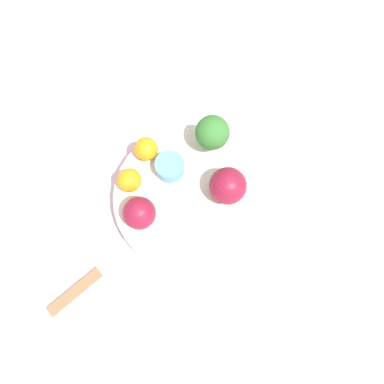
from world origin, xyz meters
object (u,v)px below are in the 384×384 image
bowl (192,198)px  orange_back (146,149)px  broccoli (212,133)px  apple_green (228,186)px  small_cup (170,167)px  apple_red (139,213)px  spoon (75,292)px  orange_front (130,177)px

bowl → orange_back: orange_back is taller
broccoli → apple_green: (-0.08, -0.03, -0.01)m
bowl → orange_back: 0.10m
broccoli → apple_green: broccoli is taller
orange_back → small_cup: orange_back is taller
bowl → apple_green: bearing=-76.9°
apple_red → spoon: 0.15m
bowl → small_cup: bearing=49.8°
broccoli → orange_back: (-0.03, 0.10, -0.02)m
small_cup → spoon: size_ratio=0.57×
orange_front → broccoli: bearing=-53.2°
apple_green → spoon: bearing=132.4°
apple_green → orange_back: apple_green is taller
small_cup → broccoli: bearing=-46.2°
broccoli → small_cup: size_ratio=1.48×
bowl → apple_red: bearing=125.7°
apple_green → orange_front: (-0.01, 0.14, -0.01)m
apple_red → small_cup: 0.09m
apple_red → small_cup: size_ratio=1.07×
apple_red → orange_back: (0.10, 0.01, -0.01)m
spoon → small_cup: bearing=-27.8°
orange_back → small_cup: size_ratio=0.82×
apple_green → spoon: (-0.18, 0.20, -0.06)m
apple_red → spoon: bearing=146.8°
bowl → orange_front: orange_front is taller
bowl → orange_front: (0.00, 0.09, 0.03)m
small_cup → spoon: 0.23m
broccoli → orange_front: (-0.08, 0.11, -0.02)m
bowl → orange_front: size_ratio=6.66×
apple_green → orange_back: 0.14m
apple_green → spoon: 0.27m
apple_green → orange_back: bearing=71.9°
apple_red → spoon: (-0.12, 0.08, -0.05)m
bowl → orange_front: 0.10m
apple_red → orange_front: bearing=26.5°
bowl → small_cup: (0.03, 0.04, 0.03)m
broccoli → orange_front: broccoli is taller
spoon → bowl: bearing=-41.0°
apple_green → small_cup: 0.09m
orange_back → spoon: 0.24m
bowl → spoon: bowl is taller
orange_back → spoon: size_ratio=0.46×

